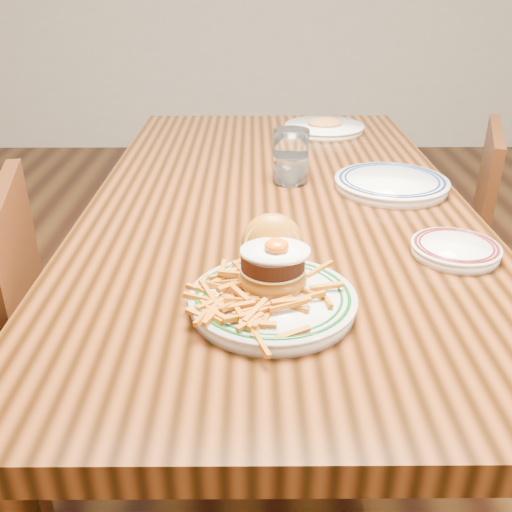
{
  "coord_description": "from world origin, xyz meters",
  "views": [
    {
      "loc": [
        -0.06,
        -1.24,
        1.22
      ],
      "look_at": [
        -0.05,
        -0.44,
        0.82
      ],
      "focal_mm": 40.0,
      "sensor_mm": 36.0,
      "label": 1
    }
  ],
  "objects_px": {
    "chair_right": "(512,262)",
    "main_plate": "(273,285)",
    "table": "(277,231)",
    "side_plate": "(456,249)"
  },
  "relations": [
    {
      "from": "table",
      "to": "main_plate",
      "type": "xyz_separation_m",
      "value": [
        -0.03,
        -0.47,
        0.12
      ]
    },
    {
      "from": "chair_right",
      "to": "main_plate",
      "type": "bearing_deg",
      "value": 63.31
    },
    {
      "from": "table",
      "to": "side_plate",
      "type": "distance_m",
      "value": 0.45
    },
    {
      "from": "chair_right",
      "to": "main_plate",
      "type": "height_order",
      "value": "main_plate"
    },
    {
      "from": "main_plate",
      "to": "side_plate",
      "type": "distance_m",
      "value": 0.38
    },
    {
      "from": "chair_right",
      "to": "table",
      "type": "bearing_deg",
      "value": 38.37
    },
    {
      "from": "table",
      "to": "chair_right",
      "type": "height_order",
      "value": "chair_right"
    },
    {
      "from": "chair_right",
      "to": "main_plate",
      "type": "relative_size",
      "value": 3.12
    },
    {
      "from": "table",
      "to": "chair_right",
      "type": "bearing_deg",
      "value": 19.63
    },
    {
      "from": "main_plate",
      "to": "chair_right",
      "type": "bearing_deg",
      "value": 45.29
    }
  ]
}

